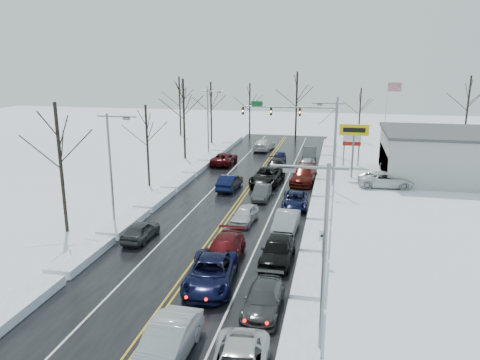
% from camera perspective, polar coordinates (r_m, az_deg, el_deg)
% --- Properties ---
extents(ground, '(160.00, 160.00, 0.00)m').
position_cam_1_polar(ground, '(39.96, -1.43, -4.47)').
color(ground, white).
rests_on(ground, ground).
extents(road_surface, '(14.00, 84.00, 0.01)m').
position_cam_1_polar(road_surface, '(41.81, -0.79, -3.58)').
color(road_surface, black).
rests_on(road_surface, ground).
extents(snow_bank_left, '(1.89, 72.00, 0.56)m').
position_cam_1_polar(snow_bank_left, '(44.04, -10.50, -2.89)').
color(snow_bank_left, white).
rests_on(snow_bank_left, ground).
extents(snow_bank_right, '(1.89, 72.00, 0.56)m').
position_cam_1_polar(snow_bank_right, '(40.89, 9.68, -4.23)').
color(snow_bank_right, white).
rests_on(snow_bank_right, ground).
extents(traffic_signal_mast, '(13.28, 0.39, 8.00)m').
position_cam_1_polar(traffic_signal_mast, '(65.37, 7.26, 7.87)').
color(traffic_signal_mast, slate).
rests_on(traffic_signal_mast, ground).
extents(tires_plus_sign, '(3.20, 0.34, 6.00)m').
position_cam_1_polar(tires_plus_sign, '(53.35, 13.72, 5.52)').
color(tires_plus_sign, slate).
rests_on(tires_plus_sign, ground).
extents(used_vehicles_sign, '(2.20, 0.22, 4.65)m').
position_cam_1_polar(used_vehicles_sign, '(59.55, 13.49, 4.82)').
color(used_vehicles_sign, slate).
rests_on(used_vehicles_sign, ground).
extents(speed_limit_sign, '(0.55, 0.09, 2.35)m').
position_cam_1_polar(speed_limit_sign, '(30.93, 10.08, -7.35)').
color(speed_limit_sign, slate).
rests_on(speed_limit_sign, ground).
extents(flagpole, '(1.87, 1.20, 10.00)m').
position_cam_1_polar(flagpole, '(67.40, 17.50, 7.91)').
color(flagpole, silver).
rests_on(flagpole, ground).
extents(dealership_building, '(20.40, 12.40, 5.30)m').
position_cam_1_polar(dealership_building, '(57.73, 27.01, 2.64)').
color(dealership_building, '#A6A6A1').
rests_on(dealership_building, ground).
extents(streetlight_se, '(3.20, 0.25, 9.00)m').
position_cam_1_polar(streetlight_se, '(20.28, 9.73, -8.18)').
color(streetlight_se, slate).
rests_on(streetlight_se, ground).
extents(streetlight_ne, '(3.20, 0.25, 9.00)m').
position_cam_1_polar(streetlight_ne, '(47.36, 11.24, 4.93)').
color(streetlight_ne, slate).
rests_on(streetlight_ne, ground).
extents(streetlight_sw, '(3.20, 0.25, 9.00)m').
position_cam_1_polar(streetlight_sw, '(37.72, -15.29, 2.23)').
color(streetlight_sw, slate).
rests_on(streetlight_sw, ground).
extents(streetlight_nw, '(3.20, 0.25, 9.00)m').
position_cam_1_polar(streetlight_nw, '(63.55, -3.76, 7.61)').
color(streetlight_nw, slate).
rests_on(streetlight_nw, ground).
extents(tree_left_b, '(4.00, 4.00, 10.00)m').
position_cam_1_polar(tree_left_b, '(37.32, -21.25, 4.24)').
color(tree_left_b, '#2D231C').
rests_on(tree_left_b, ground).
extents(tree_left_c, '(3.40, 3.40, 8.50)m').
position_cam_1_polar(tree_left_c, '(49.22, -11.32, 6.03)').
color(tree_left_c, '#2D231C').
rests_on(tree_left_c, ground).
extents(tree_left_d, '(4.20, 4.20, 10.50)m').
position_cam_1_polar(tree_left_d, '(62.29, -6.90, 9.27)').
color(tree_left_d, '#2D231C').
rests_on(tree_left_d, ground).
extents(tree_left_e, '(3.80, 3.80, 9.50)m').
position_cam_1_polar(tree_left_e, '(73.66, -3.56, 9.63)').
color(tree_left_e, '#2D231C').
rests_on(tree_left_e, ground).
extents(tree_far_a, '(4.00, 4.00, 10.00)m').
position_cam_1_polar(tree_far_a, '(81.48, -7.39, 10.27)').
color(tree_far_a, '#2D231C').
rests_on(tree_far_a, ground).
extents(tree_far_b, '(3.60, 3.60, 9.00)m').
position_cam_1_polar(tree_far_b, '(79.40, 1.20, 9.77)').
color(tree_far_b, '#2D231C').
rests_on(tree_far_b, ground).
extents(tree_far_c, '(4.40, 4.40, 11.00)m').
position_cam_1_polar(tree_far_c, '(76.21, 6.94, 10.51)').
color(tree_far_c, '#2D231C').
rests_on(tree_far_c, ground).
extents(tree_far_d, '(3.40, 3.40, 8.50)m').
position_cam_1_polar(tree_far_d, '(77.61, 14.46, 8.94)').
color(tree_far_d, '#2D231C').
rests_on(tree_far_d, ground).
extents(tree_far_e, '(4.20, 4.20, 10.50)m').
position_cam_1_polar(tree_far_e, '(80.25, 26.13, 9.10)').
color(tree_far_e, '#2D231C').
rests_on(tree_far_e, ground).
extents(queued_car_1, '(1.91, 5.24, 1.72)m').
position_cam_1_polar(queued_car_1, '(22.70, -8.75, -20.81)').
color(queued_car_1, '#9FA1A7').
rests_on(queued_car_1, ground).
extents(queued_car_2, '(3.33, 6.19, 1.65)m').
position_cam_1_polar(queued_car_2, '(28.54, -3.54, -12.71)').
color(queued_car_2, black).
rests_on(queued_car_2, ground).
extents(queued_car_3, '(2.37, 5.57, 1.60)m').
position_cam_1_polar(queued_car_3, '(31.55, -1.93, -9.88)').
color(queued_car_3, '#4D0A0D').
rests_on(queued_car_3, ground).
extents(queued_car_4, '(1.96, 4.15, 1.37)m').
position_cam_1_polar(queued_car_4, '(38.56, 0.57, -5.19)').
color(queued_car_4, silver).
rests_on(queued_car_4, ground).
extents(queued_car_5, '(1.45, 4.07, 1.34)m').
position_cam_1_polar(queued_car_5, '(44.91, 2.66, -2.30)').
color(queued_car_5, '#3B3E40').
rests_on(queued_car_5, ground).
extents(queued_car_6, '(3.28, 6.35, 1.71)m').
position_cam_1_polar(queued_car_6, '(50.14, 3.27, -0.49)').
color(queued_car_6, black).
rests_on(queued_car_6, ground).
extents(queued_car_7, '(2.67, 5.59, 1.57)m').
position_cam_1_polar(queued_car_7, '(54.88, 4.39, 0.83)').
color(queued_car_7, black).
rests_on(queued_car_7, ground).
extents(queued_car_8, '(1.89, 4.05, 1.34)m').
position_cam_1_polar(queued_car_8, '(60.89, 4.86, 2.21)').
color(queued_car_8, '#0B0D33').
rests_on(queued_car_8, ground).
extents(queued_car_11, '(1.93, 4.72, 1.37)m').
position_cam_1_polar(queued_car_11, '(25.99, 2.85, -15.65)').
color(queued_car_11, '#383A3C').
rests_on(queued_car_11, ground).
extents(queued_car_12, '(2.12, 5.07, 1.71)m').
position_cam_1_polar(queued_car_12, '(31.57, 4.58, -9.91)').
color(queued_car_12, black).
rests_on(queued_car_12, ground).
extents(queued_car_13, '(1.85, 4.88, 1.59)m').
position_cam_1_polar(queued_car_13, '(36.65, 5.60, -6.35)').
color(queued_car_13, '#999BA0').
rests_on(queued_car_13, ground).
extents(queued_car_14, '(2.43, 4.90, 1.33)m').
position_cam_1_polar(queued_car_14, '(42.68, 6.69, -3.31)').
color(queued_car_14, black).
rests_on(queued_car_14, ground).
extents(queued_car_15, '(2.83, 6.05, 1.71)m').
position_cam_1_polar(queued_car_15, '(50.98, 7.75, -0.35)').
color(queued_car_15, '#4C0F0A').
rests_on(queued_car_15, ground).
extents(queued_car_16, '(2.09, 4.27, 1.40)m').
position_cam_1_polar(queued_car_16, '(56.76, 8.07, 1.19)').
color(queued_car_16, '#A5A7AD').
rests_on(queued_car_16, ground).
extents(queued_car_17, '(2.04, 5.29, 1.72)m').
position_cam_1_polar(queued_car_17, '(62.61, 8.43, 2.45)').
color(queued_car_17, '#3F4244').
rests_on(queued_car_17, ground).
extents(oncoming_car_0, '(1.89, 4.80, 1.56)m').
position_cam_1_polar(oncoming_car_0, '(48.05, -1.27, -1.15)').
color(oncoming_car_0, black).
rests_on(oncoming_car_0, ground).
extents(oncoming_car_1, '(2.62, 5.53, 1.53)m').
position_cam_1_polar(oncoming_car_1, '(59.27, -1.92, 1.91)').
color(oncoming_car_1, '#47090C').
rests_on(oncoming_car_1, ground).
extents(oncoming_car_2, '(2.82, 5.89, 1.66)m').
position_cam_1_polar(oncoming_car_2, '(68.58, 2.92, 3.66)').
color(oncoming_car_2, silver).
rests_on(oncoming_car_2, ground).
extents(oncoming_car_3, '(1.78, 4.20, 1.41)m').
position_cam_1_polar(oncoming_car_3, '(35.84, -11.96, -7.11)').
color(oncoming_car_3, '#393B3D').
rests_on(oncoming_car_3, ground).
extents(parked_car_0, '(5.89, 3.01, 1.59)m').
position_cam_1_polar(parked_car_0, '(51.23, 17.29, -0.82)').
color(parked_car_0, silver).
rests_on(parked_car_0, ground).
extents(parked_car_1, '(2.28, 4.97, 1.41)m').
position_cam_1_polar(parked_car_1, '(54.02, 20.26, -0.28)').
color(parked_car_1, '#45474A').
rests_on(parked_car_1, ground).
extents(parked_car_2, '(2.56, 5.18, 1.70)m').
position_cam_1_polar(parked_car_2, '(60.47, 17.63, 1.47)').
color(parked_car_2, black).
rests_on(parked_car_2, ground).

